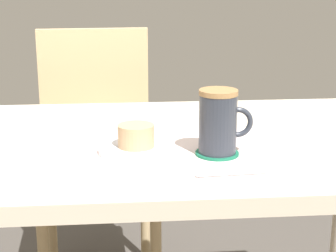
% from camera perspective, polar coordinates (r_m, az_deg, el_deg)
% --- Properties ---
extents(dining_table, '(1.38, 0.71, 0.74)m').
position_cam_1_polar(dining_table, '(1.29, -3.66, -4.69)').
color(dining_table, beige).
rests_on(dining_table, ground_plane).
extents(wooden_chair, '(0.44, 0.44, 0.90)m').
position_cam_1_polar(wooden_chair, '(1.97, -7.27, -2.51)').
color(wooden_chair, '#D1B27F').
rests_on(wooden_chair, ground_plane).
extents(placemat, '(0.46, 0.34, 0.00)m').
position_cam_1_polar(placemat, '(1.15, 0.18, -2.84)').
color(placemat, silver).
rests_on(placemat, dining_table).
extents(pastry_plate, '(0.15, 0.15, 0.01)m').
position_cam_1_polar(pastry_plate, '(1.16, -3.25, -2.38)').
color(pastry_plate, white).
rests_on(pastry_plate, placemat).
extents(pastry, '(0.07, 0.07, 0.05)m').
position_cam_1_polar(pastry, '(1.15, -3.27, -1.00)').
color(pastry, tan).
rests_on(pastry, pastry_plate).
extents(coffee_coaster, '(0.09, 0.09, 0.00)m').
position_cam_1_polar(coffee_coaster, '(1.14, 5.00, -2.78)').
color(coffee_coaster, '#196B4C').
rests_on(coffee_coaster, placemat).
extents(coffee_mug, '(0.11, 0.08, 0.13)m').
position_cam_1_polar(coffee_mug, '(1.13, 5.20, 0.47)').
color(coffee_mug, '#2D333D').
rests_on(coffee_mug, coffee_coaster).
extents(teaspoon, '(0.13, 0.02, 0.01)m').
position_cam_1_polar(teaspoon, '(1.03, 6.42, -4.79)').
color(teaspoon, silver).
rests_on(teaspoon, placemat).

